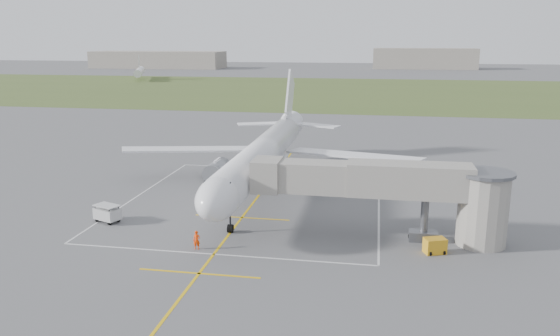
% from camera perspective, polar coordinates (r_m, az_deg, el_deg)
% --- Properties ---
extents(ground, '(700.00, 700.00, 0.00)m').
position_cam_1_polar(ground, '(66.20, -1.91, -2.47)').
color(ground, '#565658').
rests_on(ground, ground).
extents(grass_strip, '(700.00, 120.00, 0.02)m').
position_cam_1_polar(grass_strip, '(193.57, 6.16, 8.01)').
color(grass_strip, '#455826').
rests_on(grass_strip, ground).
extents(apron_markings, '(28.20, 60.00, 0.01)m').
position_cam_1_polar(apron_markings, '(60.76, -3.05, -3.94)').
color(apron_markings, '#E7B40D').
rests_on(apron_markings, ground).
extents(airliner, '(38.93, 46.75, 13.52)m').
position_cam_1_polar(airliner, '(65.85, -1.81, 1.38)').
color(airliner, white).
rests_on(airliner, ground).
extents(jet_bridge, '(23.40, 5.00, 7.20)m').
position_cam_1_polar(jet_bridge, '(50.62, 12.45, -2.24)').
color(jet_bridge, gray).
rests_on(jet_bridge, ground).
extents(gpu_unit, '(2.08, 1.74, 1.34)m').
position_cam_1_polar(gpu_unit, '(49.40, 15.88, -7.83)').
color(gpu_unit, gold).
rests_on(gpu_unit, ground).
extents(baggage_cart, '(2.94, 2.38, 1.78)m').
position_cam_1_polar(baggage_cart, '(57.89, -17.60, -4.53)').
color(baggage_cart, '#BDBDBD').
rests_on(baggage_cart, ground).
extents(ramp_worker_nose, '(0.65, 0.45, 1.69)m').
position_cam_1_polar(ramp_worker_nose, '(48.86, -8.70, -7.46)').
color(ramp_worker_nose, '#FF3F08').
rests_on(ramp_worker_nose, ground).
extents(ramp_worker_wing, '(1.06, 1.08, 1.75)m').
position_cam_1_polar(ramp_worker_wing, '(67.97, -5.11, -1.33)').
color(ramp_worker_wing, orange).
rests_on(ramp_worker_wing, ground).
extents(distant_hangars, '(345.00, 49.00, 12.00)m').
position_cam_1_polar(distant_hangars, '(329.02, 5.04, 11.15)').
color(distant_hangars, gray).
rests_on(distant_hangars, ground).
extents(distant_aircraft, '(220.73, 44.82, 8.85)m').
position_cam_1_polar(distant_aircraft, '(239.63, 9.20, 9.81)').
color(distant_aircraft, white).
rests_on(distant_aircraft, ground).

